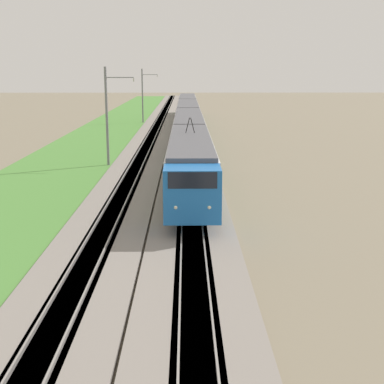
{
  "coord_description": "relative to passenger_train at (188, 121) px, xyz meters",
  "views": [
    {
      "loc": [
        -2.86,
        -4.21,
        8.28
      ],
      "look_at": [
        23.74,
        -4.52,
        2.19
      ],
      "focal_mm": 50.0,
      "sensor_mm": 36.0,
      "label": 1
    }
  ],
  "objects": [
    {
      "name": "grass_verge",
      "position": [
        -11.77,
        11.26,
        -2.27
      ],
      "size": [
        240.0,
        9.06,
        0.12
      ],
      "color": "#4C8438",
      "rests_on": "ground"
    },
    {
      "name": "catenary_mast_far",
      "position": [
        20.9,
        7.07,
        2.05
      ],
      "size": [
        0.22,
        2.56,
        8.47
      ],
      "color": "slate",
      "rests_on": "ground"
    },
    {
      "name": "track_main",
      "position": [
        -11.77,
        4.52,
        -2.17
      ],
      "size": [
        240.0,
        1.57,
        0.45
      ],
      "color": "#4C4238",
      "rests_on": "ground"
    },
    {
      "name": "ballast_adjacent",
      "position": [
        -11.77,
        -0.0,
        -2.18
      ],
      "size": [
        240.0,
        4.4,
        0.3
      ],
      "color": "gray",
      "rests_on": "ground"
    },
    {
      "name": "track_adjacent",
      "position": [
        -11.77,
        -0.0,
        -2.17
      ],
      "size": [
        240.0,
        1.57,
        0.45
      ],
      "color": "#4C4238",
      "rests_on": "ground"
    },
    {
      "name": "catenary_mast_mid",
      "position": [
        -18.19,
        7.07,
        2.09
      ],
      "size": [
        0.22,
        2.56,
        8.56
      ],
      "color": "slate",
      "rests_on": "ground"
    },
    {
      "name": "passenger_train",
      "position": [
        0.0,
        0.0,
        0.0
      ],
      "size": [
        79.56,
        2.94,
        4.99
      ],
      "rotation": [
        0.0,
        0.0,
        3.14
      ],
      "color": "blue",
      "rests_on": "ground"
    },
    {
      "name": "ballast_main",
      "position": [
        -11.77,
        4.52,
        -2.18
      ],
      "size": [
        240.0,
        4.4,
        0.3
      ],
      "color": "gray",
      "rests_on": "ground"
    }
  ]
}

